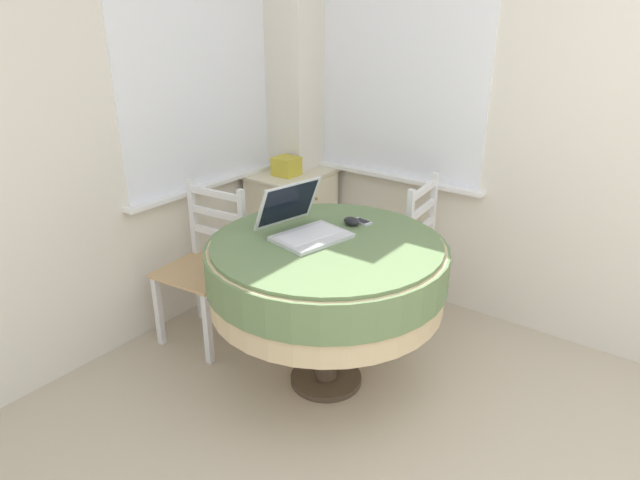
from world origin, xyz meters
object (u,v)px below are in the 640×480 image
round_dining_table (327,270)px  dining_chair_near_right_window (399,251)px  storage_box (286,166)px  dining_chair_near_back_window (205,268)px  cell_phone (362,222)px  corner_cabinet (293,226)px  laptop (303,225)px  computer_mouse (352,221)px

round_dining_table → dining_chair_near_right_window: size_ratio=1.28×
dining_chair_near_right_window → storage_box: (-0.04, 0.82, 0.38)m
dining_chair_near_back_window → dining_chair_near_right_window: 1.12m
storage_box → cell_phone: bearing=-117.8°
corner_cabinet → storage_box: size_ratio=5.15×
round_dining_table → corner_cabinet: size_ratio=1.48×
round_dining_table → dining_chair_near_right_window: dining_chair_near_right_window is taller
round_dining_table → storage_box: 1.16m
cell_phone → corner_cabinet: (0.53, 0.88, -0.40)m
corner_cabinet → laptop: bearing=-137.9°
computer_mouse → cell_phone: (0.06, -0.02, -0.02)m
round_dining_table → dining_chair_near_back_window: (-0.05, 0.79, -0.19)m
round_dining_table → corner_cabinet: 1.23m
computer_mouse → cell_phone: size_ratio=0.76×
corner_cabinet → dining_chair_near_right_window: bearing=-92.3°
laptop → dining_chair_near_right_window: bearing=-6.3°
round_dining_table → computer_mouse: computer_mouse is taller
round_dining_table → laptop: 0.24m
laptop → storage_box: 1.05m
laptop → corner_cabinet: bearing=42.1°
laptop → corner_cabinet: (0.83, 0.75, -0.44)m
dining_chair_near_right_window → storage_box: 0.91m
cell_phone → dining_chair_near_right_window: dining_chair_near_right_window is taller
round_dining_table → dining_chair_near_back_window: dining_chair_near_back_window is taller
computer_mouse → cell_phone: 0.07m
dining_chair_near_right_window → corner_cabinet: (0.03, 0.83, -0.05)m
cell_phone → dining_chair_near_back_window: size_ratio=0.13×
dining_chair_near_back_window → storage_box: bearing=5.5°
laptop → computer_mouse: size_ratio=4.78×
dining_chair_near_back_window → cell_phone: bearing=-66.3°
corner_cabinet → dining_chair_near_back_window: bearing=-174.0°
storage_box → dining_chair_near_right_window: bearing=-87.5°
cell_phone → dining_chair_near_back_window: (-0.35, 0.79, -0.35)m
round_dining_table → cell_phone: cell_phone is taller
dining_chair_near_back_window → round_dining_table: bearing=-86.5°
laptop → cell_phone: laptop is taller
corner_cabinet → storage_box: 0.44m
dining_chair_near_right_window → corner_cabinet: size_ratio=1.16×
cell_phone → round_dining_table: bearing=-179.6°
laptop → corner_cabinet: 1.20m
round_dining_table → dining_chair_near_back_window: size_ratio=1.28×
cell_phone → corner_cabinet: 1.10m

